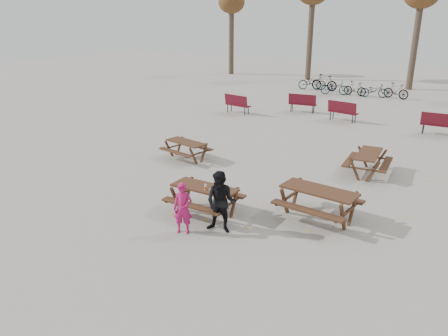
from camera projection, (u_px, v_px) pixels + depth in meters
The scene contains 13 objects.
ground at pixel (205, 213), 11.91m from camera, with size 80.00×80.00×0.00m, color gray.
main_picnic_table at pixel (205, 193), 11.71m from camera, with size 1.80×1.45×0.78m.
food_tray at pixel (213, 190), 11.39m from camera, with size 0.18×0.11×0.04m, color silver.
bread_roll at pixel (213, 188), 11.38m from camera, with size 0.14×0.06×0.05m, color tan.
soda_bottle at pixel (206, 187), 11.41m from camera, with size 0.07×0.07×0.17m.
child at pixel (183, 208), 10.65m from camera, with size 0.47×0.31×1.30m, color #B3165B.
adult at pixel (221, 202), 10.66m from camera, with size 0.76×0.60×1.57m, color black.
picnic_table_east at pixel (318, 204), 11.43m from camera, with size 1.96×1.58×0.84m, color #392214, non-canonical shape.
picnic_table_north at pixel (186, 150), 16.16m from camera, with size 1.59×1.28×0.68m, color #392214, non-canonical shape.
picnic_table_far at pixel (368, 164), 14.65m from camera, with size 1.73×1.40×0.75m, color #392214, non-canonical shape.
park_bench_row at pixel (325, 110), 22.07m from camera, with size 11.39×2.79×1.03m.
bicycle_row at pixel (343, 86), 29.26m from camera, with size 7.63×2.29×1.11m.
fallen_leaves at pixel (263, 187), 13.67m from camera, with size 11.00×11.00×0.01m, color gold, non-canonical shape.
Camera 1 is at (6.10, -8.93, 5.16)m, focal length 35.00 mm.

